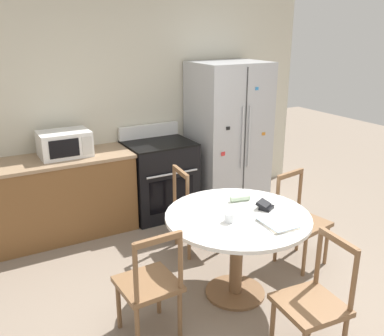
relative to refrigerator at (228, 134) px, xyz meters
The scene contains 15 objects.
ground_plane 2.71m from the refrigerator, 120.02° to the right, with size 14.00×14.00×0.00m, color gray.
back_wall 1.41m from the refrigerator, 161.07° to the left, with size 5.20×0.10×2.60m.
kitchen_counter 2.47m from the refrigerator, behind, with size 2.13×0.64×0.90m.
refrigerator is the anchor object (origin of this frame).
oven_range 1.06m from the refrigerator, behind, with size 0.78×0.68×1.08m.
microwave 2.05m from the refrigerator, behind, with size 0.53×0.39×0.27m.
dining_table 2.15m from the refrigerator, 121.68° to the right, with size 1.21×1.21×0.76m.
dining_chair_far 1.48m from the refrigerator, 137.29° to the right, with size 0.46×0.46×0.90m.
dining_chair_right 1.75m from the refrigerator, 98.92° to the right, with size 0.48×0.48×0.90m.
dining_chair_near 2.93m from the refrigerator, 112.03° to the right, with size 0.46×0.46×0.90m.
dining_chair_left 2.80m from the refrigerator, 135.70° to the right, with size 0.43×0.43×0.90m.
candle_glass 2.26m from the refrigerator, 123.59° to the right, with size 0.09×0.09×0.08m.
folded_napkin 1.84m from the refrigerator, 120.54° to the right, with size 0.19×0.09×0.05m.
wallet 2.01m from the refrigerator, 114.87° to the right, with size 0.17×0.17×0.07m.
mail_stack 2.32m from the refrigerator, 114.29° to the right, with size 0.28×0.34×0.02m.
Camera 1 is at (-1.75, -2.22, 2.24)m, focal length 40.00 mm.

